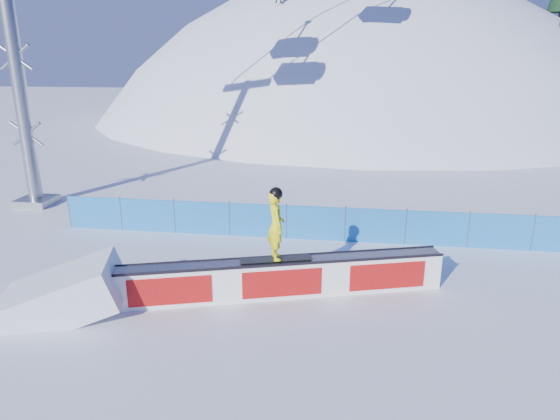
# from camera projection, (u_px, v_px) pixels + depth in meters

# --- Properties ---
(ground) EXTENTS (160.00, 160.00, 0.00)m
(ground) POSITION_uv_depth(u_px,v_px,m) (380.00, 306.00, 12.63)
(ground) COLOR white
(ground) RESTS_ON ground
(snow_hill) EXTENTS (64.00, 64.00, 64.00)m
(snow_hill) POSITION_uv_depth(u_px,v_px,m) (354.00, 272.00, 57.69)
(snow_hill) COLOR white
(snow_hill) RESTS_ON ground
(safety_fence) EXTENTS (22.05, 0.05, 1.30)m
(safety_fence) POSITION_uv_depth(u_px,v_px,m) (375.00, 226.00, 16.70)
(safety_fence) COLOR blue
(safety_fence) RESTS_ON ground
(rail_box) EXTENTS (8.48, 3.15, 1.04)m
(rail_box) POSITION_uv_depth(u_px,v_px,m) (281.00, 278.00, 13.04)
(rail_box) COLOR white
(rail_box) RESTS_ON ground
(snow_ramp) EXTENTS (3.38, 2.64, 1.85)m
(snow_ramp) POSITION_uv_depth(u_px,v_px,m) (65.00, 311.00, 12.38)
(snow_ramp) COLOR white
(snow_ramp) RESTS_ON ground
(snowboarder) EXTENTS (1.86, 0.86, 1.93)m
(snowboarder) POSITION_uv_depth(u_px,v_px,m) (276.00, 225.00, 12.58)
(snowboarder) COLOR black
(snowboarder) RESTS_ON rail_box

